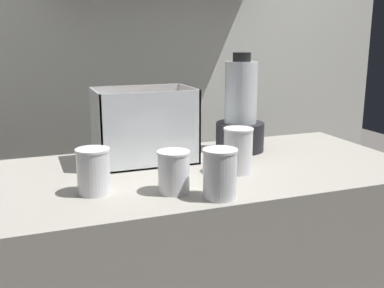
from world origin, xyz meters
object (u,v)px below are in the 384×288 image
at_px(juice_cup_mango_right, 238,153).
at_px(carrot_display_bin, 144,139).
at_px(juice_cup_carrot_left, 174,174).
at_px(juice_cup_carrot_middle, 220,176).
at_px(blender_pitcher, 240,115).
at_px(juice_cup_beet_far_left, 94,174).

bearing_deg(juice_cup_mango_right, carrot_display_bin, 136.33).
xyz_separation_m(juice_cup_carrot_left, juice_cup_carrot_middle, (0.10, -0.08, 0.01)).
height_order(juice_cup_carrot_middle, juice_cup_mango_right, juice_cup_mango_right).
distance_m(carrot_display_bin, juice_cup_carrot_middle, 0.41).
height_order(blender_pitcher, juice_cup_carrot_left, blender_pitcher).
bearing_deg(juice_cup_beet_far_left, juice_cup_carrot_middle, -26.60).
xyz_separation_m(blender_pitcher, juice_cup_carrot_left, (-0.36, -0.34, -0.08)).
xyz_separation_m(carrot_display_bin, juice_cup_carrot_left, (-0.00, -0.32, -0.02)).
distance_m(carrot_display_bin, juice_cup_carrot_left, 0.32).
xyz_separation_m(carrot_display_bin, juice_cup_carrot_middle, (0.09, -0.40, -0.02)).
xyz_separation_m(blender_pitcher, juice_cup_carrot_middle, (-0.26, -0.42, -0.07)).
distance_m(carrot_display_bin, juice_cup_mango_right, 0.32).
bearing_deg(blender_pitcher, juice_cup_beet_far_left, -153.90).
xyz_separation_m(juice_cup_beet_far_left, juice_cup_carrot_middle, (0.29, -0.15, 0.00)).
bearing_deg(juice_cup_carrot_middle, juice_cup_carrot_left, 139.51).
height_order(juice_cup_beet_far_left, juice_cup_carrot_left, juice_cup_beet_far_left).
height_order(carrot_display_bin, juice_cup_mango_right, carrot_display_bin).
height_order(juice_cup_carrot_left, juice_cup_carrot_middle, juice_cup_carrot_middle).
height_order(blender_pitcher, juice_cup_carrot_middle, blender_pitcher).
relative_size(carrot_display_bin, blender_pitcher, 0.91).
bearing_deg(juice_cup_carrot_middle, juice_cup_beet_far_left, 153.40).
xyz_separation_m(juice_cup_carrot_left, juice_cup_mango_right, (0.23, 0.10, 0.01)).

